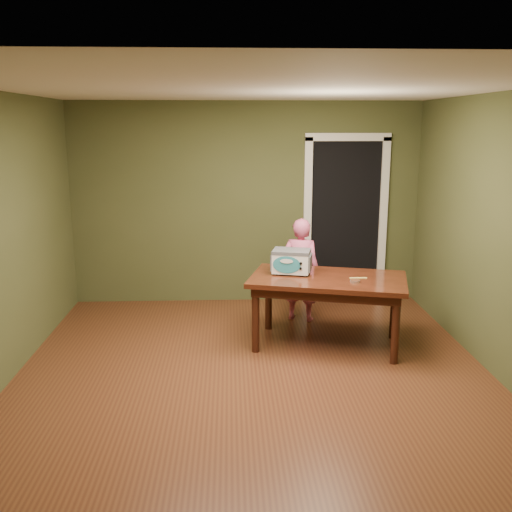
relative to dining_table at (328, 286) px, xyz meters
name	(u,v)px	position (x,y,z in m)	size (l,w,h in m)	color
floor	(255,381)	(-0.81, -0.85, -0.65)	(5.00, 5.00, 0.00)	#5B301A
room_shell	(255,196)	(-0.81, -0.85, 1.06)	(4.52, 5.02, 2.61)	#474D29
doorway	(341,218)	(0.49, 1.93, 0.41)	(1.10, 0.66, 2.25)	black
dining_table	(328,286)	(0.00, 0.00, 0.00)	(1.78, 1.28, 0.75)	#32160B
toy_oven	(291,261)	(-0.37, 0.17, 0.24)	(0.47, 0.36, 0.26)	#4C4F54
baking_pan	(355,281)	(0.24, -0.21, 0.11)	(0.10, 0.10, 0.02)	silver
spatula	(358,278)	(0.30, -0.06, 0.10)	(0.18, 0.03, 0.01)	#EEDA67
child	(301,270)	(-0.18, 0.82, -0.03)	(0.45, 0.30, 1.24)	#DD5B88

